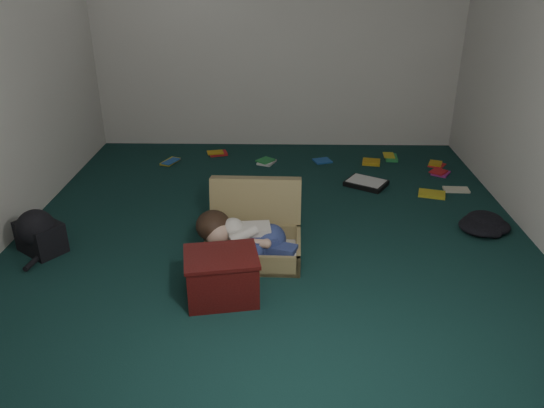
{
  "coord_description": "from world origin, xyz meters",
  "views": [
    {
      "loc": [
        0.07,
        -3.64,
        1.98
      ],
      "look_at": [
        0.0,
        -0.15,
        0.35
      ],
      "focal_mm": 35.0,
      "sensor_mm": 36.0,
      "label": 1
    }
  ],
  "objects": [
    {
      "name": "floor",
      "position": [
        0.0,
        0.0,
        0.0
      ],
      "size": [
        4.5,
        4.5,
        0.0
      ],
      "primitive_type": "plane",
      "color": "#10302D",
      "rests_on": "ground"
    },
    {
      "name": "wall_back",
      "position": [
        0.0,
        2.25,
        1.3
      ],
      "size": [
        4.5,
        0.0,
        4.5
      ],
      "primitive_type": "plane",
      "rotation": [
        1.57,
        0.0,
        0.0
      ],
      "color": "white",
      "rests_on": "ground"
    },
    {
      "name": "wall_front",
      "position": [
        0.0,
        -2.25,
        1.3
      ],
      "size": [
        4.5,
        0.0,
        4.5
      ],
      "primitive_type": "plane",
      "rotation": [
        -1.57,
        0.0,
        0.0
      ],
      "color": "white",
      "rests_on": "ground"
    },
    {
      "name": "suitcase",
      "position": [
        -0.13,
        -0.2,
        0.15
      ],
      "size": [
        0.7,
        0.68,
        0.5
      ],
      "rotation": [
        0.0,
        0.0,
        -0.03
      ],
      "color": "#907F4F",
      "rests_on": "floor"
    },
    {
      "name": "person",
      "position": [
        -0.18,
        -0.37,
        0.19
      ],
      "size": [
        0.74,
        0.37,
        0.31
      ],
      "rotation": [
        0.0,
        0.0,
        -0.03
      ],
      "color": "silver",
      "rests_on": "suitcase"
    },
    {
      "name": "maroon_bin",
      "position": [
        -0.3,
        -0.82,
        0.16
      ],
      "size": [
        0.51,
        0.43,
        0.31
      ],
      "rotation": [
        0.0,
        0.0,
        0.18
      ],
      "color": "#430E0D",
      "rests_on": "floor"
    },
    {
      "name": "backpack",
      "position": [
        -1.7,
        -0.25,
        0.13
      ],
      "size": [
        0.54,
        0.52,
        0.25
      ],
      "primitive_type": null,
      "rotation": [
        0.0,
        0.0,
        -0.63
      ],
      "color": "black",
      "rests_on": "floor"
    },
    {
      "name": "clothing_pile",
      "position": [
        1.7,
        0.15,
        0.06
      ],
      "size": [
        0.4,
        0.33,
        0.12
      ],
      "primitive_type": null,
      "rotation": [
        0.0,
        0.0,
        -0.04
      ],
      "color": "black",
      "rests_on": "floor"
    },
    {
      "name": "paper_tray",
      "position": [
        0.88,
        1.04,
        0.03
      ],
      "size": [
        0.45,
        0.42,
        0.05
      ],
      "rotation": [
        0.0,
        0.0,
        -0.55
      ],
      "color": "black",
      "rests_on": "floor"
    },
    {
      "name": "book_scatter",
      "position": [
        0.74,
        1.49,
        0.01
      ],
      "size": [
        3.01,
        1.28,
        0.02
      ],
      "color": "gold",
      "rests_on": "floor"
    }
  ]
}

